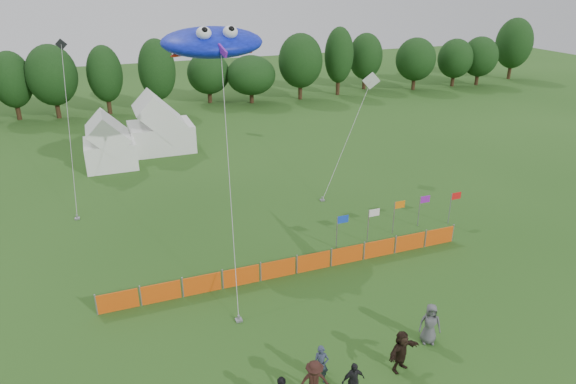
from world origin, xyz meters
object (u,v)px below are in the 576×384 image
object	(u,v)px
tent_right	(161,128)
spectator_e	(430,324)
spectator_c	(314,382)
spectator_d	(353,381)
spectator_f	(401,351)
barrier_fence	(296,265)
tent_left	(110,145)
spectator_a	(321,364)
stingray_kite	(211,42)

from	to	relation	value
tent_right	spectator_e	distance (m)	31.34
spectator_c	spectator_d	xyz separation A→B (m)	(1.42, -0.34, -0.12)
tent_right	spectator_f	size ratio (longest dim) A/B	3.04
spectator_e	spectator_f	size ratio (longest dim) A/B	1.04
tent_right	barrier_fence	bearing A→B (deg)	-81.32
tent_left	spectator_c	world-z (taller)	tent_left
spectator_a	stingray_kite	size ratio (longest dim) A/B	0.09
barrier_fence	spectator_e	size ratio (longest dim) A/B	10.55
spectator_d	barrier_fence	bearing A→B (deg)	81.95
barrier_fence	spectator_e	bearing A→B (deg)	-65.07
tent_right	spectator_f	world-z (taller)	tent_right
spectator_c	spectator_e	bearing A→B (deg)	25.11
spectator_a	spectator_c	distance (m)	1.09
tent_right	spectator_f	xyz separation A→B (m)	(4.83, -31.56, -1.06)
tent_left	stingray_kite	xyz separation A→B (m)	(6.15, -12.15, 9.22)
stingray_kite	spectator_c	bearing A→B (deg)	-92.39
stingray_kite	spectator_a	bearing A→B (deg)	-90.15
tent_right	barrier_fence	xyz separation A→B (m)	(3.58, -23.46, -1.47)
spectator_a	spectator_c	size ratio (longest dim) A/B	0.89
tent_left	barrier_fence	size ratio (longest dim) A/B	0.20
tent_left	spectator_c	distance (m)	29.58
spectator_d	spectator_f	bearing A→B (deg)	14.46
tent_right	spectator_c	distance (m)	31.90
tent_right	stingray_kite	distance (m)	17.55
spectator_a	stingray_kite	world-z (taller)	stingray_kite
spectator_d	spectator_f	world-z (taller)	spectator_f
tent_right	spectator_c	world-z (taller)	tent_right
barrier_fence	spectator_c	world-z (taller)	spectator_c
tent_left	tent_right	xyz separation A→B (m)	(4.49, 2.80, 0.19)
spectator_e	stingray_kite	bearing A→B (deg)	133.33
spectator_a	barrier_fence	bearing A→B (deg)	99.55
spectator_c	stingray_kite	bearing A→B (deg)	100.32
spectator_c	spectator_f	distance (m)	3.89
spectator_e	stingray_kite	size ratio (longest dim) A/B	0.10
barrier_fence	tent_right	bearing A→B (deg)	98.68
spectator_d	spectator_e	xyz separation A→B (m)	(4.51, 1.64, 0.15)
spectator_a	spectator_c	bearing A→B (deg)	-103.63
tent_left	spectator_e	bearing A→B (deg)	-67.72
spectator_a	spectator_d	bearing A→B (deg)	-33.48
spectator_d	stingray_kite	xyz separation A→B (m)	(-0.72, 17.25, 10.21)
tent_left	barrier_fence	distance (m)	22.22
spectator_a	spectator_d	size ratio (longest dim) A/B	1.02
tent_left	spectator_c	size ratio (longest dim) A/B	2.20
spectator_a	spectator_e	bearing A→B (deg)	28.99
tent_left	spectator_d	xyz separation A→B (m)	(6.86, -29.40, -0.99)
spectator_c	spectator_f	world-z (taller)	spectator_c
tent_left	spectator_c	xyz separation A→B (m)	(5.44, -29.06, -0.87)
barrier_fence	spectator_f	distance (m)	8.21
spectator_f	spectator_c	bearing A→B (deg)	166.45
stingray_kite	tent_right	bearing A→B (deg)	96.32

